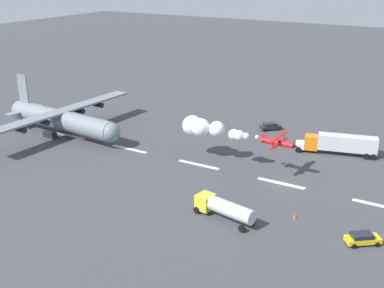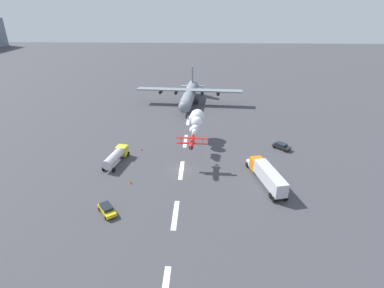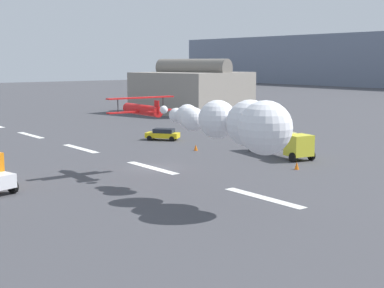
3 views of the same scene
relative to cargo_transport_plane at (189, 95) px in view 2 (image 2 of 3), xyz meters
The scene contains 14 objects.
ground_plane 46.36m from the cargo_transport_plane, behind, with size 440.00×440.00×0.00m, color #424247.
runway_stripe_3 61.65m from the cargo_transport_plane, behind, with size 8.00×0.90×0.01m, color white.
runway_stripe_4 46.36m from the cargo_transport_plane, behind, with size 8.00×0.90×0.01m, color white.
runway_stripe_5 31.10m from the cargo_transport_plane, behind, with size 8.00×0.90×0.01m, color white.
runway_stripe_6 15.96m from the cargo_transport_plane, behind, with size 8.00×0.90×0.01m, color white.
runway_stripe_7 3.46m from the cargo_transport_plane, 117.48° to the right, with size 8.00×0.90×0.01m, color white.
cargo_transport_plane is the anchor object (origin of this frame).
stunt_biplane_red 31.47m from the cargo_transport_plane, behind, with size 21.85×6.83×3.72m.
semi_truck_orange 54.01m from the cargo_transport_plane, 160.46° to the right, with size 14.73×6.26×3.70m.
fuel_tanker_truck 45.88m from the cargo_transport_plane, 161.43° to the left, with size 9.41×4.29×2.90m.
followme_car_yellow 42.76m from the cargo_transport_plane, 144.43° to the right, with size 4.37×4.37×1.52m.
airport_staff_sedan 62.60m from the cargo_transport_plane, 169.44° to the left, with size 4.56×4.10×1.52m.
traffic_cone_near 52.87m from the cargo_transport_plane, 169.67° to the left, with size 0.44×0.44×0.75m, color orange.
traffic_cone_far 38.41m from the cargo_transport_plane, 164.80° to the left, with size 0.44×0.44×0.75m, color orange.
Camera 2 is at (-57.40, -4.50, 33.72)m, focal length 28.31 mm.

